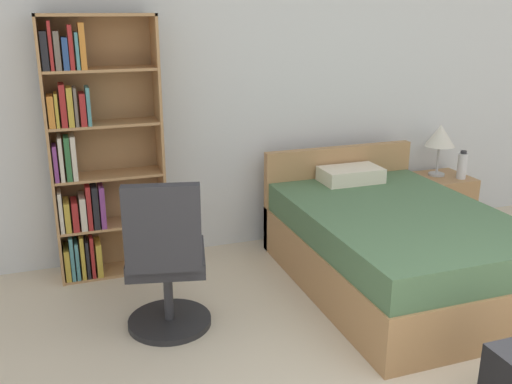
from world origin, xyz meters
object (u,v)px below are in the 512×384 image
(office_chair, at_px, (166,264))
(nightstand, at_px, (439,202))
(bed, at_px, (392,244))
(bookshelf, at_px, (92,156))
(water_bottle, at_px, (462,165))
(table_lamp, at_px, (440,137))

(office_chair, height_order, nightstand, office_chair)
(bed, distance_m, office_chair, 1.72)
(bookshelf, distance_m, office_chair, 1.18)
(bookshelf, bearing_deg, nightstand, -1.12)
(bed, relative_size, water_bottle, 7.60)
(bookshelf, bearing_deg, table_lamp, -0.26)
(bed, bearing_deg, nightstand, 38.73)
(nightstand, distance_m, table_lamp, 0.62)
(bookshelf, height_order, nightstand, bookshelf)
(nightstand, height_order, table_lamp, table_lamp)
(nightstand, distance_m, water_bottle, 0.41)
(bed, bearing_deg, table_lamp, 40.90)
(bed, height_order, office_chair, office_chair)
(table_lamp, bearing_deg, office_chair, -159.53)
(bed, height_order, table_lamp, table_lamp)
(bookshelf, height_order, water_bottle, bookshelf)
(water_bottle, bearing_deg, office_chair, -163.41)
(bed, distance_m, table_lamp, 1.44)
(office_chair, bearing_deg, table_lamp, 20.47)
(nightstand, bearing_deg, bed, -141.27)
(office_chair, xyz_separation_m, water_bottle, (2.86, 0.85, 0.16))
(bed, xyz_separation_m, water_bottle, (1.15, 0.71, 0.32))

